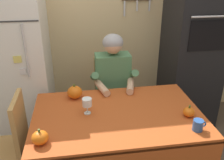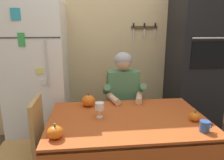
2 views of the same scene
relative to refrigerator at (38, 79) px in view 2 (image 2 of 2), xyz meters
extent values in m
cube|color=#D1B784|center=(1.00, 0.39, 0.40)|extent=(3.70, 0.10, 2.60)
cube|color=#4C3823|center=(1.38, 0.33, 0.61)|extent=(0.36, 0.02, 0.04)
cube|color=silver|center=(1.23, 0.32, 0.50)|extent=(0.02, 0.01, 0.18)
cube|color=black|center=(1.23, 0.32, 0.64)|extent=(0.02, 0.01, 0.06)
cube|color=silver|center=(1.38, 0.32, 0.53)|extent=(0.02, 0.01, 0.12)
cube|color=black|center=(1.38, 0.32, 0.64)|extent=(0.02, 0.01, 0.06)
cube|color=silver|center=(1.53, 0.32, 0.52)|extent=(0.02, 0.01, 0.13)
cube|color=black|center=(1.53, 0.32, 0.64)|extent=(0.02, 0.01, 0.06)
cube|color=white|center=(0.00, 0.00, 0.00)|extent=(0.68, 0.68, 1.80)
cylinder|color=silver|center=(0.19, -0.36, 0.25)|extent=(0.02, 0.02, 0.50)
cube|color=#333335|center=(0.00, -0.34, 0.52)|extent=(0.67, 0.01, 0.01)
cube|color=teal|center=(-0.08, -0.35, 0.75)|extent=(0.09, 0.02, 0.12)
cube|color=#E5D666|center=(0.10, -0.35, 0.18)|extent=(0.07, 0.01, 0.06)
cube|color=green|center=(-0.05, -0.35, 0.50)|extent=(0.07, 0.01, 0.14)
cube|color=silver|center=(0.14, -0.35, 0.05)|extent=(0.06, 0.01, 0.06)
cube|color=black|center=(2.00, 0.04, 0.15)|extent=(0.60, 0.60, 2.10)
cube|color=black|center=(2.00, -0.26, 0.30)|extent=(0.42, 0.01, 0.32)
cylinder|color=silver|center=(2.00, -0.29, 0.50)|extent=(0.45, 0.02, 0.02)
cylinder|color=tan|center=(0.31, -0.47, -0.55)|extent=(0.06, 0.06, 0.70)
cylinder|color=tan|center=(1.59, -0.47, -0.55)|extent=(0.06, 0.06, 0.70)
cube|color=#B24C1E|center=(0.95, -0.86, -0.18)|extent=(1.40, 0.90, 0.04)
cube|color=#B24C1E|center=(0.95, -1.30, -0.28)|extent=(1.40, 0.01, 0.20)
cube|color=tan|center=(1.01, -0.17, -0.47)|extent=(0.40, 0.40, 0.04)
cube|color=tan|center=(1.01, 0.01, -0.21)|extent=(0.36, 0.04, 0.48)
cylinder|color=tan|center=(0.84, -0.34, -0.69)|extent=(0.04, 0.04, 0.41)
cylinder|color=tan|center=(0.84, 0.00, -0.69)|extent=(0.04, 0.04, 0.41)
cylinder|color=tan|center=(1.18, -0.34, -0.69)|extent=(0.04, 0.04, 0.41)
cylinder|color=tan|center=(1.18, 0.00, -0.69)|extent=(0.04, 0.04, 0.41)
cylinder|color=#38384C|center=(0.91, -0.49, -0.67)|extent=(0.09, 0.09, 0.38)
cylinder|color=#38384C|center=(1.11, -0.49, -0.67)|extent=(0.09, 0.09, 0.38)
cube|color=#38384C|center=(0.92, -0.33, -0.40)|extent=(0.12, 0.40, 0.11)
cube|color=#38384C|center=(1.10, -0.33, -0.40)|extent=(0.12, 0.40, 0.11)
cube|color=#4C7F56|center=(1.01, -0.21, -0.11)|extent=(0.36, 0.20, 0.48)
cylinder|color=#4C7F56|center=(0.81, -0.28, -0.07)|extent=(0.07, 0.26, 0.18)
cylinder|color=#4C7F56|center=(1.21, -0.28, -0.07)|extent=(0.07, 0.26, 0.18)
cylinder|color=#D8A884|center=(0.87, -0.45, -0.13)|extent=(0.13, 0.27, 0.07)
cylinder|color=#D8A884|center=(1.15, -0.45, -0.13)|extent=(0.13, 0.27, 0.07)
sphere|color=#D8A884|center=(1.01, -0.23, 0.24)|extent=(0.19, 0.19, 0.19)
ellipsoid|color=#99999E|center=(1.01, -0.22, 0.26)|extent=(0.21, 0.21, 0.17)
cube|color=tan|center=(-0.03, -0.83, -0.47)|extent=(0.40, 0.40, 0.04)
cube|color=tan|center=(0.15, -0.83, -0.21)|extent=(0.04, 0.36, 0.48)
cylinder|color=#2D569E|center=(1.50, -1.18, -0.12)|extent=(0.08, 0.08, 0.09)
torus|color=#2D569E|center=(1.54, -1.18, -0.11)|extent=(0.05, 0.01, 0.05)
cylinder|color=white|center=(0.70, -0.83, -0.16)|extent=(0.06, 0.06, 0.01)
cylinder|color=white|center=(0.70, -0.83, -0.12)|extent=(0.01, 0.01, 0.07)
cylinder|color=white|center=(0.70, -0.83, -0.05)|extent=(0.08, 0.08, 0.07)
ellipsoid|color=orange|center=(0.60, -0.54, -0.10)|extent=(0.14, 0.14, 0.12)
cylinder|color=#4C6023|center=(0.60, -0.54, -0.03)|extent=(0.02, 0.02, 0.02)
ellipsoid|color=orange|center=(0.36, -1.16, -0.11)|extent=(0.12, 0.12, 0.09)
cylinder|color=#4C6023|center=(0.36, -1.16, -0.06)|extent=(0.02, 0.02, 0.02)
ellipsoid|color=orange|center=(1.51, -0.99, -0.12)|extent=(0.09, 0.09, 0.08)
cylinder|color=#4C6023|center=(1.51, -0.99, -0.07)|extent=(0.02, 0.02, 0.02)
camera|label=1|loc=(0.64, -2.58, 0.96)|focal=39.58mm
camera|label=2|loc=(0.62, -2.62, 0.66)|focal=34.57mm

